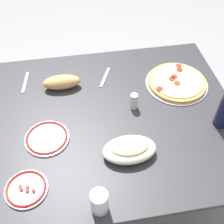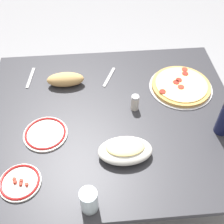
# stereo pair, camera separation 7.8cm
# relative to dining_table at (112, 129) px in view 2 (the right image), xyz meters

# --- Properties ---
(ground_plane) EXTENTS (8.00, 8.00, 0.00)m
(ground_plane) POSITION_rel_dining_table_xyz_m (0.00, 0.00, -0.61)
(ground_plane) COLOR gray
(ground_plane) RESTS_ON ground
(dining_table) EXTENTS (1.27, 1.06, 0.71)m
(dining_table) POSITION_rel_dining_table_xyz_m (0.00, 0.00, 0.00)
(dining_table) COLOR #2D2D33
(dining_table) RESTS_ON ground
(pepperoni_pizza) EXTENTS (0.34, 0.34, 0.03)m
(pepperoni_pizza) POSITION_rel_dining_table_xyz_m (0.39, 0.17, 0.12)
(pepperoni_pizza) COLOR #B7B7BC
(pepperoni_pizza) RESTS_ON dining_table
(baked_pasta_dish) EXTENTS (0.24, 0.15, 0.08)m
(baked_pasta_dish) POSITION_rel_dining_table_xyz_m (0.04, -0.24, 0.14)
(baked_pasta_dish) COLOR white
(baked_pasta_dish) RESTS_ON dining_table
(water_glass) EXTENTS (0.07, 0.07, 0.11)m
(water_glass) POSITION_rel_dining_table_xyz_m (-0.13, -0.46, 0.16)
(water_glass) COLOR silver
(water_glass) RESTS_ON dining_table
(side_plate_near) EXTENTS (0.18, 0.18, 0.02)m
(side_plate_near) POSITION_rel_dining_table_xyz_m (-0.41, -0.34, 0.11)
(side_plate_near) COLOR white
(side_plate_near) RESTS_ON dining_table
(side_plate_far) EXTENTS (0.21, 0.21, 0.02)m
(side_plate_far) POSITION_rel_dining_table_xyz_m (-0.32, -0.09, 0.11)
(side_plate_far) COLOR white
(side_plate_far) RESTS_ON dining_table
(bread_loaf) EXTENTS (0.20, 0.08, 0.08)m
(bread_loaf) POSITION_rel_dining_table_xyz_m (-0.23, 0.25, 0.14)
(bread_loaf) COLOR tan
(bread_loaf) RESTS_ON dining_table
(spice_shaker) EXTENTS (0.04, 0.04, 0.09)m
(spice_shaker) POSITION_rel_dining_table_xyz_m (0.12, 0.04, 0.15)
(spice_shaker) COLOR silver
(spice_shaker) RESTS_ON dining_table
(fork_left) EXTENTS (0.04, 0.17, 0.00)m
(fork_left) POSITION_rel_dining_table_xyz_m (-0.44, 0.33, 0.11)
(fork_left) COLOR #B7B7BC
(fork_left) RESTS_ON dining_table
(fork_right) EXTENTS (0.08, 0.16, 0.00)m
(fork_right) POSITION_rel_dining_table_xyz_m (0.01, 0.29, 0.11)
(fork_right) COLOR #B7B7BC
(fork_right) RESTS_ON dining_table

